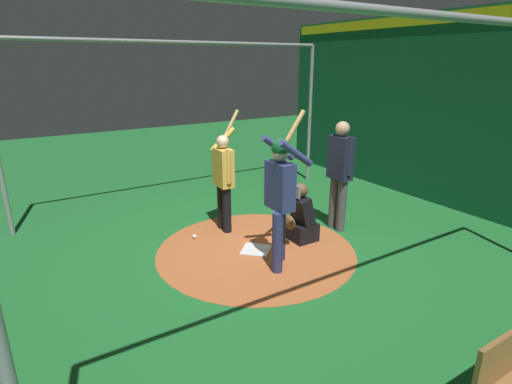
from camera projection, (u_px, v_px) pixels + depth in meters
ground_plane at (256, 250)px, 6.21m from camera, size 25.14×25.14×0.00m
dirt_circle at (256, 250)px, 6.21m from camera, size 3.05×3.05×0.01m
home_plate at (256, 250)px, 6.20m from camera, size 0.59×0.59×0.01m
batter at (281, 190)px, 5.42m from camera, size 0.68×0.49×2.17m
catcher at (301, 218)px, 6.43m from camera, size 0.58×0.40×0.97m
umpire at (340, 170)px, 6.69m from camera, size 0.23×0.49×1.87m
visitor at (224, 177)px, 6.68m from camera, size 0.55×0.50×2.02m
back_wall at (446, 111)px, 7.81m from camera, size 0.22×9.14×3.70m
cage_frame at (256, 103)px, 5.51m from camera, size 6.43×5.46×3.15m
baseball_0 at (195, 236)px, 6.59m from camera, size 0.07×0.07×0.07m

